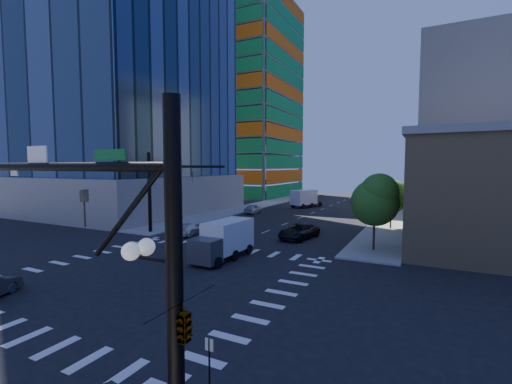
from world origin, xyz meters
The scene contains 17 objects.
ground centered at (0.00, 0.00, 0.00)m, with size 160.00×160.00×0.00m, color black.
road_markings centered at (0.00, 0.00, 0.01)m, with size 20.00×20.00×0.01m, color silver.
sidewalk_ne centered at (12.50, 40.00, 0.07)m, with size 5.00×60.00×0.15m, color gray.
sidewalk_nw centered at (-12.50, 40.00, 0.07)m, with size 5.00×60.00×0.15m, color gray.
office_tower centered at (-30.00, 25.00, 35.13)m, with size 30.00×30.00×71.00m.
construction_building centered at (-27.41, 61.93, 24.61)m, with size 25.16×34.50×70.60m.
bg_building_ne centered at (27.00, 55.00, 14.00)m, with size 24.00×30.00×28.00m, color slate.
signal_mast_se centered at (10.60, -11.50, 5.01)m, with size 10.51×2.48×9.00m.
signal_mast_nw centered at (-10.00, 11.50, 5.49)m, with size 10.20×0.40×9.00m.
tree_south centered at (12.63, 13.90, 4.69)m, with size 4.16×4.16×6.82m.
tree_north centered at (12.93, 25.90, 3.99)m, with size 3.54×3.52×5.78m.
no_parking_sign centered at (10.70, -9.00, 1.38)m, with size 0.30×0.06×2.20m.
car_nb_far centered at (4.70, 16.22, 0.77)m, with size 2.56×5.56×1.55m, color black.
car_sb_near centered at (-6.89, 12.48, 0.66)m, with size 1.84×4.52×1.31m, color silver.
car_sb_mid centered at (-8.43, 31.21, 0.74)m, with size 1.74×4.33×1.47m, color #BABDC2.
box_truck_near centered at (1.85, 5.64, 1.36)m, with size 2.64×5.91×3.07m.
box_truck_far centered at (-3.29, 43.28, 1.43)m, with size 4.63×6.68×3.22m.
Camera 1 is at (16.64, -17.53, 7.56)m, focal length 24.00 mm.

